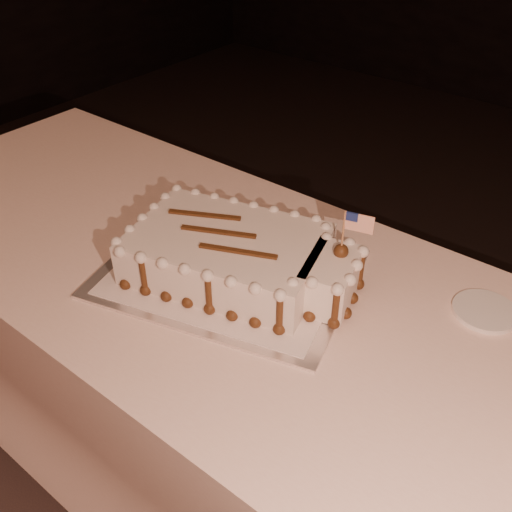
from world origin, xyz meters
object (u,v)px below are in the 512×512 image
Objects in this scene: banquet_table at (269,409)px; sheet_cake at (239,257)px; cake_board at (228,273)px; side_plate at (485,311)px.

banquet_table is 0.44m from sheet_cake.
cake_board is (-0.12, -0.00, 0.38)m from banquet_table.
sheet_cake is (0.03, 0.01, 0.05)m from cake_board.
side_plate is (0.47, 0.22, -0.05)m from sheet_cake.
side_plate is at bearing 31.36° from banquet_table.
sheet_cake is at bearing 0.14° from cake_board.
cake_board is at bearing -155.07° from side_plate.
sheet_cake is at bearing -154.55° from side_plate.
cake_board reaches higher than banquet_table.
banquet_table is 18.17× the size of side_plate.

